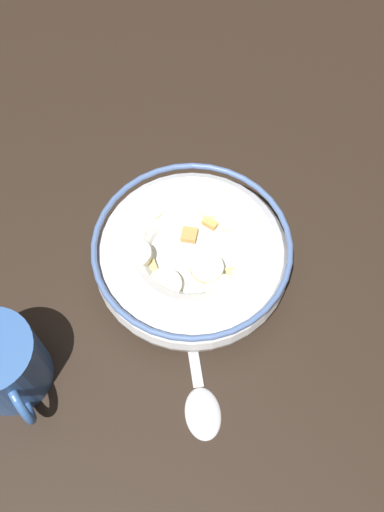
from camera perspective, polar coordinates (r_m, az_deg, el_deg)
The scene contains 4 objects.
ground_plane at distance 59.12cm, azimuth 0.00°, elevation -1.81°, with size 118.74×118.74×2.00cm, color black.
cereal_bowl at distance 55.56cm, azimuth -0.01°, elevation -0.03°, with size 19.51×19.51×5.56cm.
spoon at distance 53.46cm, azimuth 0.75°, elevation -13.52°, with size 16.48×9.16×0.80cm.
coffee_mug at distance 53.18cm, azimuth -18.92°, elevation -10.35°, with size 10.26×7.67×7.84cm.
Camera 1 is at (21.57, -14.28, 52.16)cm, focal length 39.09 mm.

